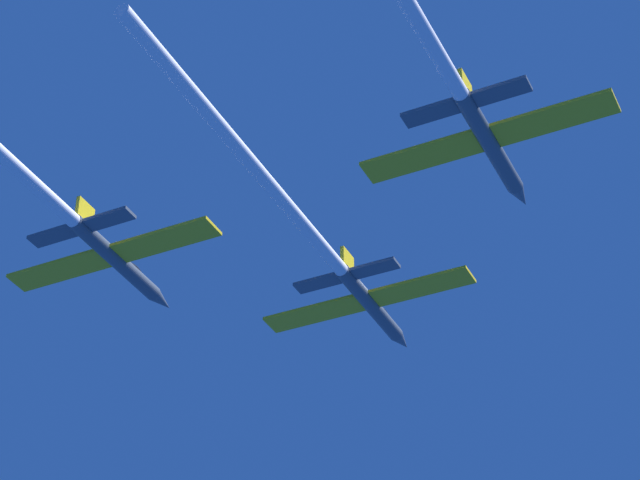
% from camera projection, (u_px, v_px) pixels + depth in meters
% --- Properties ---
extents(jet_lead, '(19.80, 49.55, 3.28)m').
position_uv_depth(jet_lead, '(311.00, 234.00, 106.12)').
color(jet_lead, '#4C5660').
extents(jet_left_wing, '(19.80, 53.35, 3.28)m').
position_uv_depth(jet_left_wing, '(17.00, 169.00, 97.61)').
color(jet_left_wing, '#4C5660').
extents(jet_right_wing, '(19.80, 52.23, 3.28)m').
position_uv_depth(jet_right_wing, '(424.00, 31.00, 86.43)').
color(jet_right_wing, '#4C5660').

